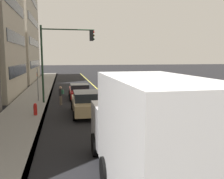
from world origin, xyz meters
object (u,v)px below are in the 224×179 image
object	(u,v)px
car_tan	(87,103)
pedestrian_with_backpack	(61,94)
car_silver	(158,101)
truck_white	(146,133)
street_sign_post	(38,83)
fire_hydrant	(35,110)
car_red	(80,91)
car_maroon	(124,88)
traffic_light_mast	(61,51)

from	to	relation	value
car_tan	pedestrian_with_backpack	distance (m)	4.03
car_silver	truck_white	world-z (taller)	truck_white
street_sign_post	fire_hydrant	world-z (taller)	street_sign_post
car_red	truck_white	bearing A→B (deg)	-177.38
car_silver	car_red	xyz separation A→B (m)	(6.78, 5.14, -0.06)
truck_white	fire_hydrant	distance (m)	10.70
car_tan	car_maroon	distance (m)	8.58
car_silver	car_maroon	bearing A→B (deg)	4.11
car_maroon	truck_white	bearing A→B (deg)	167.44
fire_hydrant	car_silver	bearing A→B (deg)	-90.23
car_maroon	truck_white	distance (m)	17.71
truck_white	street_sign_post	distance (m)	15.72
car_tan	pedestrian_with_backpack	size ratio (longest dim) A/B	3.08
car_red	fire_hydrant	world-z (taller)	car_red
truck_white	traffic_light_mast	bearing A→B (deg)	9.31
car_maroon	truck_white	size ratio (longest dim) A/B	0.56
pedestrian_with_backpack	car_red	bearing A→B (deg)	-30.28
street_sign_post	fire_hydrant	size ratio (longest dim) A/B	3.17
car_tan	car_maroon	size ratio (longest dim) A/B	1.24
truck_white	street_sign_post	world-z (taller)	truck_white
traffic_light_mast	street_sign_post	distance (m)	3.49
car_silver	car_red	world-z (taller)	car_silver
car_red	traffic_light_mast	bearing A→B (deg)	145.31
car_silver	street_sign_post	world-z (taller)	street_sign_post
street_sign_post	truck_white	bearing A→B (deg)	-163.66
car_red	car_tan	bearing A→B (deg)	-179.50
car_maroon	traffic_light_mast	size ratio (longest dim) A/B	0.60
car_silver	pedestrian_with_backpack	bearing A→B (deg)	60.77
truck_white	fire_hydrant	world-z (taller)	truck_white
pedestrian_with_backpack	traffic_light_mast	world-z (taller)	traffic_light_mast
car_silver	pedestrian_with_backpack	size ratio (longest dim) A/B	2.63
car_silver	street_sign_post	xyz separation A→B (m)	(5.33, 8.81, 0.99)
car_tan	street_sign_post	world-z (taller)	street_sign_post
pedestrian_with_backpack	street_sign_post	size ratio (longest dim) A/B	0.52
car_silver	traffic_light_mast	distance (m)	8.88
car_maroon	car_red	size ratio (longest dim) A/B	0.82
car_maroon	car_red	world-z (taller)	car_maroon
car_tan	car_maroon	world-z (taller)	car_maroon
street_sign_post	pedestrian_with_backpack	bearing A→B (deg)	-127.52
traffic_light_mast	car_tan	bearing A→B (deg)	-159.07
car_red	traffic_light_mast	world-z (taller)	traffic_light_mast
car_maroon	car_red	bearing A→B (deg)	98.85
car_maroon	car_red	distance (m)	4.66
car_tan	car_silver	world-z (taller)	car_tan
car_silver	pedestrian_with_backpack	distance (m)	7.86
pedestrian_with_backpack	fire_hydrant	distance (m)	4.17
pedestrian_with_backpack	traffic_light_mast	bearing A→B (deg)	-11.97
fire_hydrant	pedestrian_with_backpack	bearing A→B (deg)	-23.33
fire_hydrant	car_red	bearing A→B (deg)	-26.47
car_tan	street_sign_post	distance (m)	6.39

